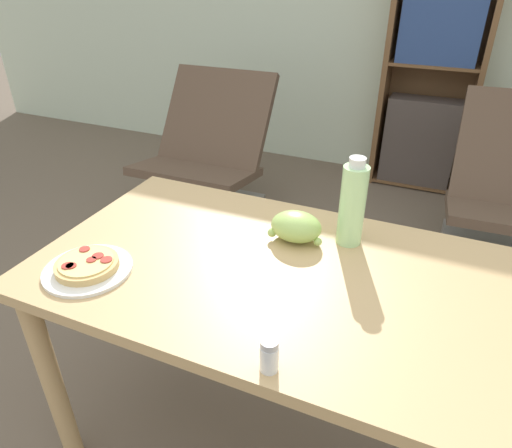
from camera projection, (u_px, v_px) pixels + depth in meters
ground_plane at (246, 440)px, 1.62m from camera, size 14.00×14.00×0.00m
dining_table at (273, 298)px, 1.30m from camera, size 1.31×0.75×0.75m
pizza_on_plate at (87, 267)px, 1.23m from camera, size 0.24×0.24×0.04m
grape_bunch at (296, 227)px, 1.35m from camera, size 0.16×0.12×0.09m
drink_bottle at (352, 204)px, 1.30m from camera, size 0.07×0.07×0.27m
salt_shaker at (269, 355)px, 0.92m from camera, size 0.04×0.04×0.08m
lounge_chair_near at (206, 174)px, 2.91m from camera, size 0.70×0.77×0.88m
bookshelf at (432, 75)px, 3.07m from camera, size 0.64×0.28×1.74m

